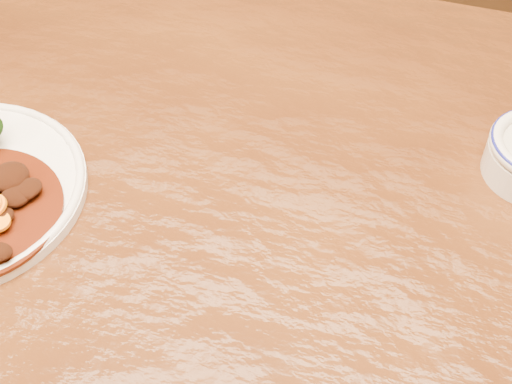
# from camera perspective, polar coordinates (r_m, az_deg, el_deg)

# --- Properties ---
(dining_table) EXTENTS (1.52, 0.93, 0.75)m
(dining_table) POSITION_cam_1_polar(r_m,az_deg,el_deg) (0.76, -5.38, -5.74)
(dining_table) COLOR #52290E
(dining_table) RESTS_ON ground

